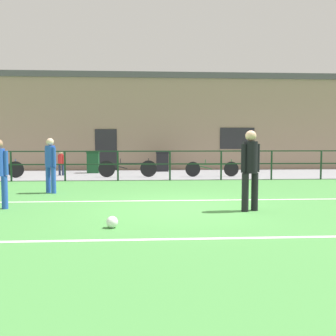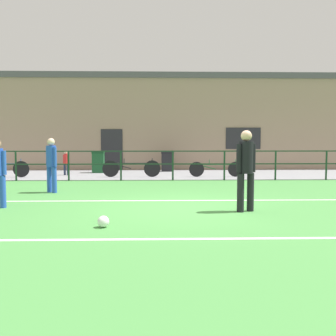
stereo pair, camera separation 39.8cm
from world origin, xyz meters
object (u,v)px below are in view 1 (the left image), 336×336
object	(u,v)px
soccer_ball_match	(112,222)
trash_bin_1	(93,162)
bicycle_parked_1	(212,169)
player_goalkeeper	(250,165)
bicycle_parked_0	(128,168)
player_winger	(50,162)
trash_bin_0	(162,161)
spectator_child	(61,161)

from	to	relation	value
soccer_ball_match	trash_bin_1	distance (m)	11.41
soccer_ball_match	bicycle_parked_1	distance (m)	9.79
player_goalkeeper	bicycle_parked_0	world-z (taller)	player_goalkeeper
player_winger	bicycle_parked_1	bearing A→B (deg)	77.43
bicycle_parked_0	player_goalkeeper	bearing A→B (deg)	-68.64
player_winger	bicycle_parked_1	world-z (taller)	player_winger
bicycle_parked_1	trash_bin_0	size ratio (longest dim) A/B	2.36
trash_bin_0	spectator_child	bearing A→B (deg)	-156.75
spectator_child	bicycle_parked_1	size ratio (longest dim) A/B	0.47
soccer_ball_match	trash_bin_0	distance (m)	12.10
player_winger	trash_bin_0	bearing A→B (deg)	102.13
soccer_ball_match	spectator_child	distance (m)	10.53
bicycle_parked_1	player_goalkeeper	bearing A→B (deg)	-93.87
spectator_child	soccer_ball_match	bearing A→B (deg)	125.21
soccer_ball_match	trash_bin_1	bearing A→B (deg)	99.07
spectator_child	trash_bin_0	size ratio (longest dim) A/B	1.12
player_winger	spectator_child	xyz separation A→B (m)	(-0.85, 5.45, -0.29)
trash_bin_0	soccer_ball_match	bearing A→B (deg)	-96.98
soccer_ball_match	trash_bin_1	size ratio (longest dim) A/B	0.21
bicycle_parked_0	trash_bin_1	distance (m)	2.69
spectator_child	trash_bin_0	bearing A→B (deg)	-138.21
bicycle_parked_0	trash_bin_0	world-z (taller)	trash_bin_0
player_goalkeeper	bicycle_parked_1	distance (m)	7.75
bicycle_parked_1	trash_bin_1	bearing A→B (deg)	158.18
spectator_child	trash_bin_1	size ratio (longest dim) A/B	1.08
player_winger	trash_bin_1	size ratio (longest dim) A/B	1.62
soccer_ball_match	trash_bin_0	size ratio (longest dim) A/B	0.22
player_goalkeeper	trash_bin_1	size ratio (longest dim) A/B	1.78
bicycle_parked_0	spectator_child	bearing A→B (deg)	162.55
player_winger	spectator_child	distance (m)	5.52
player_goalkeeper	trash_bin_0	world-z (taller)	player_goalkeeper
bicycle_parked_0	trash_bin_1	world-z (taller)	trash_bin_1
player_goalkeeper	soccer_ball_match	xyz separation A→B (m)	(-2.90, -1.46, -0.90)
player_winger	soccer_ball_match	bearing A→B (deg)	-26.53
player_winger	bicycle_parked_1	distance (m)	7.22
player_winger	trash_bin_1	bearing A→B (deg)	125.17
soccer_ball_match	spectator_child	bearing A→B (deg)	106.67
bicycle_parked_1	trash_bin_1	xyz separation A→B (m)	(-5.22, 2.09, 0.17)
player_goalkeeper	trash_bin_0	size ratio (longest dim) A/B	1.86
soccer_ball_match	trash_bin_0	xyz separation A→B (m)	(1.47, 12.01, 0.40)
player_winger	trash_bin_0	xyz separation A→B (m)	(3.64, 7.38, -0.42)
player_winger	trash_bin_0	size ratio (longest dim) A/B	1.69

